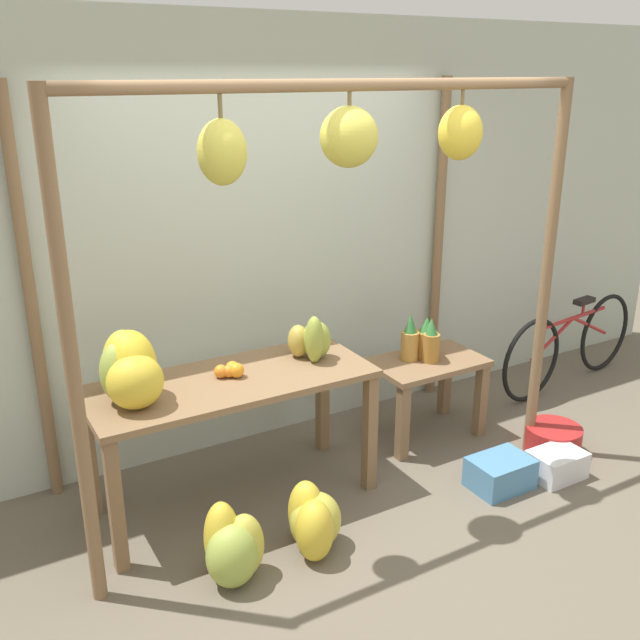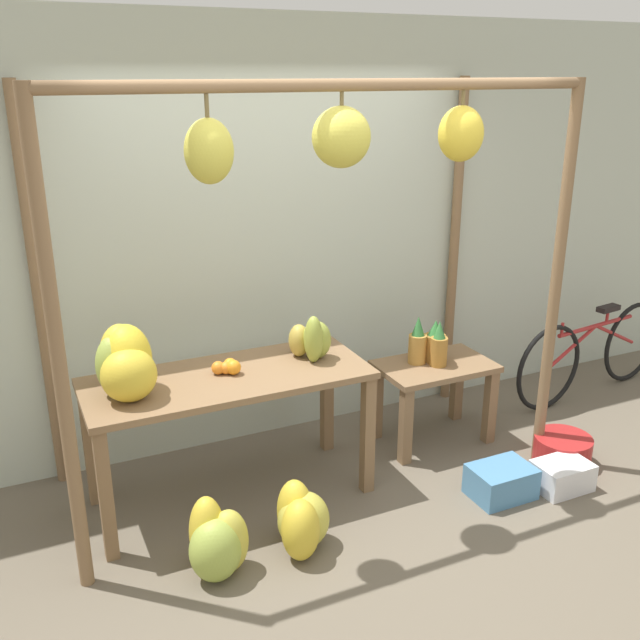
# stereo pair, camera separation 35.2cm
# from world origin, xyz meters

# --- Properties ---
(ground_plane) EXTENTS (20.00, 20.00, 0.00)m
(ground_plane) POSITION_xyz_m (0.00, 0.00, 0.00)
(ground_plane) COLOR #665B4C
(shop_wall_back) EXTENTS (8.00, 0.08, 2.80)m
(shop_wall_back) POSITION_xyz_m (0.00, 1.40, 1.40)
(shop_wall_back) COLOR #B7C1B2
(shop_wall_back) RESTS_ON ground_plane
(stall_awning) EXTENTS (2.97, 1.24, 2.42)m
(stall_awning) POSITION_xyz_m (0.00, 0.47, 1.76)
(stall_awning) COLOR brown
(stall_awning) RESTS_ON ground_plane
(display_table_main) EXTENTS (1.64, 0.67, 0.80)m
(display_table_main) POSITION_xyz_m (-0.53, 0.67, 0.68)
(display_table_main) COLOR brown
(display_table_main) RESTS_ON ground_plane
(display_table_side) EXTENTS (0.78, 0.49, 0.57)m
(display_table_side) POSITION_xyz_m (0.96, 0.77, 0.44)
(display_table_side) COLOR brown
(display_table_side) RESTS_ON ground_plane
(banana_pile_on_table) EXTENTS (0.36, 0.41, 0.38)m
(banana_pile_on_table) POSITION_xyz_m (-1.10, 0.67, 0.98)
(banana_pile_on_table) COLOR yellow
(banana_pile_on_table) RESTS_ON display_table_main
(orange_pile) EXTENTS (0.16, 0.14, 0.09)m
(orange_pile) POSITION_xyz_m (-0.52, 0.70, 0.84)
(orange_pile) COLOR orange
(orange_pile) RESTS_ON display_table_main
(pineapple_cluster) EXTENTS (0.26, 0.22, 0.33)m
(pineapple_cluster) POSITION_xyz_m (0.95, 0.79, 0.70)
(pineapple_cluster) COLOR #A3702D
(pineapple_cluster) RESTS_ON display_table_side
(banana_pile_ground_left) EXTENTS (0.33, 0.35, 0.42)m
(banana_pile_ground_left) POSITION_xyz_m (-0.83, 0.03, 0.18)
(banana_pile_ground_left) COLOR gold
(banana_pile_ground_left) RESTS_ON ground_plane
(banana_pile_ground_right) EXTENTS (0.34, 0.41, 0.38)m
(banana_pile_ground_right) POSITION_xyz_m (-0.36, 0.04, 0.17)
(banana_pile_ground_right) COLOR gold
(banana_pile_ground_right) RESTS_ON ground_plane
(fruit_crate_white) EXTENTS (0.37, 0.27, 0.19)m
(fruit_crate_white) POSITION_xyz_m (0.95, -0.01, 0.10)
(fruit_crate_white) COLOR #4C84B2
(fruit_crate_white) RESTS_ON ground_plane
(blue_bucket) EXTENTS (0.37, 0.37, 0.19)m
(blue_bucket) POSITION_xyz_m (1.56, 0.13, 0.09)
(blue_bucket) COLOR #AD2323
(blue_bucket) RESTS_ON ground_plane
(parked_bicycle) EXTENTS (1.67, 0.26, 0.72)m
(parked_bicycle) POSITION_xyz_m (2.51, 0.86, 0.35)
(parked_bicycle) COLOR black
(parked_bicycle) RESTS_ON ground_plane
(papaya_pile) EXTENTS (0.28, 0.30, 0.29)m
(papaya_pile) POSITION_xyz_m (0.01, 0.70, 0.92)
(papaya_pile) COLOR #93A33D
(papaya_pile) RESTS_ON display_table_main
(fruit_crate_purple) EXTENTS (0.34, 0.25, 0.18)m
(fruit_crate_purple) POSITION_xyz_m (1.34, -0.11, 0.09)
(fruit_crate_purple) COLOR silver
(fruit_crate_purple) RESTS_ON ground_plane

